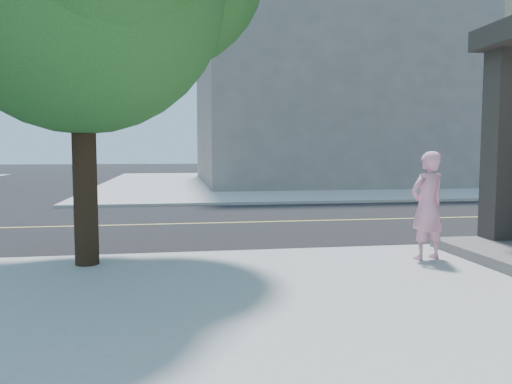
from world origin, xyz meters
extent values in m
cube|color=black|center=(0.00, 4.50, 0.01)|extent=(140.00, 9.00, 0.01)
cube|color=#A5A5A5|center=(13.50, 21.50, 0.06)|extent=(29.00, 25.00, 0.12)
cube|color=#35302B|center=(9.70, -0.50, 2.22)|extent=(0.55, 0.55, 4.20)
cube|color=slate|center=(14.00, 22.00, 7.12)|extent=(18.00, 16.00, 14.00)
imported|color=pink|center=(7.72, -1.31, 1.08)|extent=(0.80, 0.63, 1.92)
cylinder|color=black|center=(1.81, -0.77, 2.11)|extent=(0.40, 0.40, 3.97)
camera|label=1|loc=(3.32, -9.51, 2.05)|focal=35.02mm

